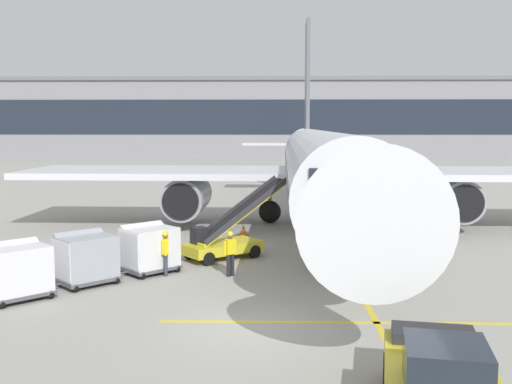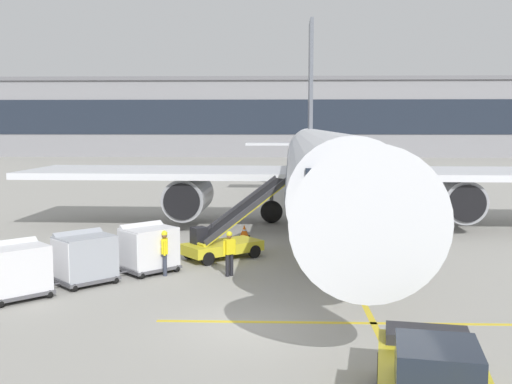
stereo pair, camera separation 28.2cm
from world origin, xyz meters
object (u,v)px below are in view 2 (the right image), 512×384
baggage_cart_lead (148,247)px  ground_crew_by_carts (229,250)px  pushback_tug (433,382)px  belt_loader (226,237)px  baggage_cart_second (84,257)px  ground_crew_by_loader (165,250)px  safety_cone_wingtip (244,231)px  parked_airplane (320,165)px  baggage_cart_third (15,269)px  safety_cone_engine_keepout (197,236)px

baggage_cart_lead → ground_crew_by_carts: baggage_cart_lead is taller
pushback_tug → belt_loader: bearing=109.8°
baggage_cart_second → ground_crew_by_loader: size_ratio=1.46×
belt_loader → ground_crew_by_loader: belt_loader is taller
baggage_cart_second → safety_cone_wingtip: baggage_cart_second is taller
parked_airplane → baggage_cart_third: (-11.16, -14.94, -2.52)m
parked_airplane → belt_loader: size_ratio=9.10×
baggage_cart_third → ground_crew_by_loader: 5.45m
baggage_cart_third → parked_airplane: bearing=53.2°
parked_airplane → baggage_cart_lead: (-7.51, -11.23, -2.52)m
pushback_tug → ground_crew_by_loader: pushback_tug is taller
pushback_tug → ground_crew_by_loader: size_ratio=2.69×
baggage_cart_second → safety_cone_wingtip: 10.76m
baggage_cart_second → pushback_tug: baggage_cart_second is taller
belt_loader → ground_crew_by_carts: belt_loader is taller
safety_cone_engine_keepout → parked_airplane: bearing=37.7°
baggage_cart_lead → safety_cone_wingtip: 8.29m
pushback_tug → safety_cone_wingtip: bearing=103.6°
ground_crew_by_loader → safety_cone_wingtip: 8.47m
baggage_cart_lead → baggage_cart_second: bearing=-137.4°
baggage_cart_lead → pushback_tug: size_ratio=0.54×
belt_loader → baggage_cart_second: size_ratio=1.87×
parked_airplane → baggage_cart_third: bearing=-126.8°
baggage_cart_third → safety_cone_wingtip: baggage_cart_third is taller
ground_crew_by_loader → ground_crew_by_carts: 2.48m
baggage_cart_second → baggage_cart_third: (-1.71, -1.91, 0.00)m
ground_crew_by_loader → baggage_cart_third: bearing=-143.8°
parked_airplane → ground_crew_by_loader: parked_airplane is taller
baggage_cart_third → ground_crew_by_loader: baggage_cart_third is taller
parked_airplane → ground_crew_by_carts: 12.74m
baggage_cart_lead → pushback_tug: bearing=-55.6°
belt_loader → baggage_cart_lead: bearing=-136.4°
belt_loader → ground_crew_by_carts: bearing=-83.1°
parked_airplane → safety_cone_engine_keepout: 8.76m
ground_crew_by_carts → parked_airplane: bearing=70.0°
belt_loader → ground_crew_by_loader: 3.81m
safety_cone_engine_keepout → safety_cone_wingtip: safety_cone_wingtip is taller
safety_cone_engine_keepout → ground_crew_by_loader: bearing=-92.7°
parked_airplane → ground_crew_by_loader: 13.76m
safety_cone_wingtip → parked_airplane: bearing=41.7°
ground_crew_by_carts → safety_cone_wingtip: (0.14, 8.04, -0.69)m
baggage_cart_second → safety_cone_engine_keepout: bearing=69.5°
ground_crew_by_loader → safety_cone_wingtip: ground_crew_by_loader is taller
belt_loader → baggage_cart_lead: belt_loader is taller
parked_airplane → pushback_tug: bearing=-88.7°
parked_airplane → safety_cone_wingtip: size_ratio=67.27×
belt_loader → baggage_cart_second: 6.57m
parked_airplane → baggage_cart_second: bearing=-126.0°
belt_loader → pushback_tug: bearing=-70.2°
baggage_cart_third → ground_crew_by_loader: (4.40, 3.22, -0.00)m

